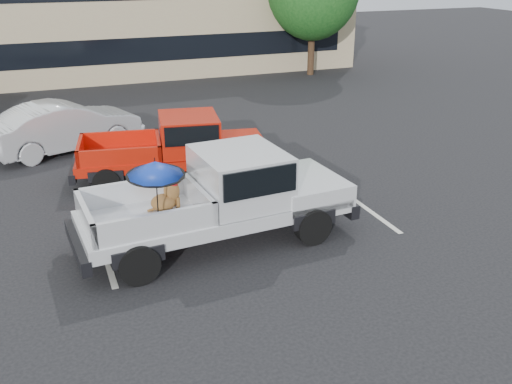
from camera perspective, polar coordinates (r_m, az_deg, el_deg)
ground at (r=11.61m, az=0.57°, el=-5.56°), size 90.00×90.00×0.00m
stripe_left at (r=12.76m, az=-15.51°, el=-3.71°), size 0.12×5.00×0.01m
stripe_right at (r=14.44m, az=8.70°, el=0.04°), size 0.12×5.00×0.01m
motel_building at (r=31.12m, az=-10.97°, el=18.01°), size 20.40×8.40×6.30m
silver_pickup at (r=11.54m, az=-2.64°, el=0.03°), size 5.81×2.42×2.06m
red_pickup at (r=15.05m, az=-7.24°, el=4.76°), size 5.29×2.58×1.67m
silver_sedan at (r=18.10m, az=-18.51°, el=6.24°), size 4.76×2.97×1.48m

